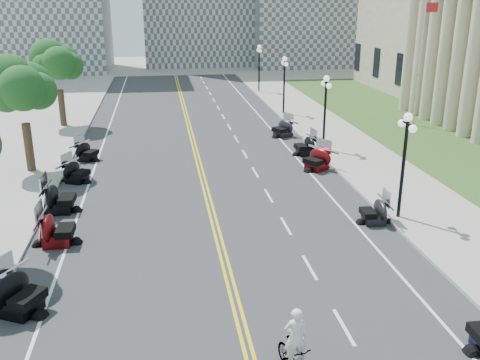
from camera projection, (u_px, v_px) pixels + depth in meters
name	position (u px, v px, depth m)	size (l,w,h in m)	color
ground	(228.00, 274.00, 20.24)	(160.00, 160.00, 0.00)	gray
road	(205.00, 186.00, 29.59)	(16.00, 90.00, 0.01)	#333335
centerline_yellow_a	(203.00, 186.00, 29.57)	(0.12, 90.00, 0.00)	yellow
centerline_yellow_b	(207.00, 186.00, 29.61)	(0.12, 90.00, 0.00)	yellow
edge_line_north	(317.00, 180.00, 30.49)	(0.12, 90.00, 0.00)	white
edge_line_south	(86.00, 192.00, 28.69)	(0.12, 90.00, 0.00)	white
lane_dash_5	(344.00, 327.00, 16.94)	(0.12, 2.00, 0.00)	white
lane_dash_6	(310.00, 267.00, 20.69)	(0.12, 2.00, 0.00)	white
lane_dash_7	(286.00, 226.00, 24.43)	(0.12, 2.00, 0.00)	white
lane_dash_8	(269.00, 196.00, 28.17)	(0.12, 2.00, 0.00)	white
lane_dash_9	(255.00, 172.00, 31.91)	(0.12, 2.00, 0.00)	white
lane_dash_10	(245.00, 154.00, 35.65)	(0.12, 2.00, 0.00)	white
lane_dash_11	(236.00, 139.00, 39.40)	(0.12, 2.00, 0.00)	white
lane_dash_12	(229.00, 127.00, 43.14)	(0.12, 2.00, 0.00)	white
lane_dash_13	(223.00, 116.00, 46.88)	(0.12, 2.00, 0.00)	white
lane_dash_14	(218.00, 108.00, 50.62)	(0.12, 2.00, 0.00)	white
lane_dash_15	(214.00, 100.00, 54.36)	(0.12, 2.00, 0.00)	white
lane_dash_16	(210.00, 93.00, 58.11)	(0.12, 2.00, 0.00)	white
lane_dash_17	(207.00, 88.00, 61.85)	(0.12, 2.00, 0.00)	white
lane_dash_18	(204.00, 82.00, 65.59)	(0.12, 2.00, 0.00)	white
lane_dash_19	(201.00, 78.00, 69.33)	(0.12, 2.00, 0.00)	white
sidewalk_north	(385.00, 176.00, 31.05)	(5.00, 90.00, 0.15)	#9E9991
sidewalk_south	(6.00, 195.00, 28.09)	(5.00, 90.00, 0.15)	#9E9991
lawn	(431.00, 138.00, 39.53)	(9.00, 60.00, 0.10)	#356023
street_lamp_2	(403.00, 167.00, 24.35)	(0.50, 1.20, 4.90)	black
street_lamp_3	(325.00, 113.00, 35.58)	(0.50, 1.20, 4.90)	black
street_lamp_4	(284.00, 85.00, 46.80)	(0.50, 1.20, 4.90)	black
street_lamp_5	(259.00, 68.00, 58.03)	(0.50, 1.20, 4.90)	black
flagpole	(420.00, 64.00, 41.74)	(1.10, 0.20, 10.00)	silver
tree_3	(22.00, 93.00, 30.39)	(4.80, 4.80, 9.20)	#235619
tree_4	(58.00, 67.00, 41.61)	(4.80, 4.80, 9.20)	#235619
motorcycle_n_6	(374.00, 210.00, 24.57)	(1.84, 1.84, 1.29)	black
motorcycle_n_8	(317.00, 158.00, 32.20)	(2.10, 2.10, 1.47)	#590A0C
motorcycle_n_9	(305.00, 145.00, 35.29)	(1.98, 1.98, 1.39)	black
motorcycle_n_10	(282.00, 127.00, 39.91)	(2.02, 2.02, 1.41)	black
motorcycle_s_5	(18.00, 292.00, 17.48)	(2.21, 2.21, 1.55)	black
motorcycle_s_6	(57.00, 228.00, 22.40)	(2.18, 2.18, 1.53)	#590A0C
motorcycle_s_7	(59.00, 197.00, 25.81)	(2.24, 2.24, 1.57)	black
motorcycle_s_8	(76.00, 171.00, 30.03)	(1.92, 1.92, 1.34)	black
motorcycle_s_9	(87.00, 151.00, 34.08)	(1.87, 1.87, 1.31)	black
bicycle	(295.00, 359.00, 14.61)	(0.50, 1.77, 1.07)	#A51414
cyclist_rider	(296.00, 314.00, 14.15)	(0.65, 0.43, 1.78)	white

